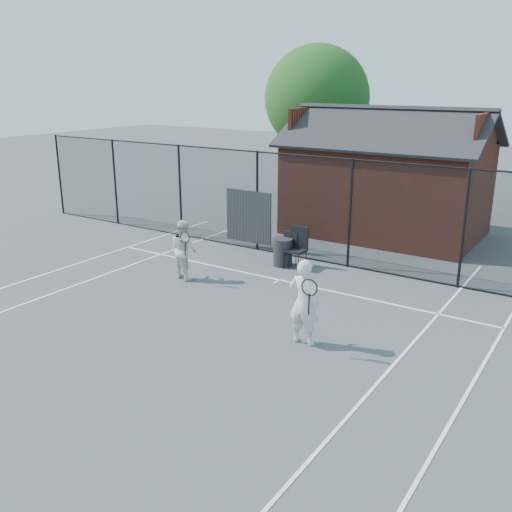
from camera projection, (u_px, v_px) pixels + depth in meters
The scene contains 10 objects.
ground at pixel (209, 319), 12.39m from camera, with size 80.00×80.00×0.00m, color #494F53.
court_lines at pixel (168, 341), 11.33m from camera, with size 11.02×18.00×0.01m.
fence at pixel (307, 210), 16.11m from camera, with size 22.04×3.00×3.00m.
clubhouse at pixel (386, 186), 18.83m from camera, with size 6.50×4.36×4.19m.
tree_left at pixel (317, 99), 24.28m from camera, with size 4.48×4.48×6.44m.
player_front at pixel (304, 302), 11.00m from camera, with size 0.79×0.59×1.74m.
player_back at pixel (184, 249), 14.75m from camera, with size 0.90×0.76×1.55m.
chair_left at pixel (295, 249), 15.58m from camera, with size 0.53×0.56×1.11m, color black.
chair_right at pixel (287, 250), 15.78m from camera, with size 0.45×0.46×0.93m, color black.
waste_bin at pixel (283, 252), 15.84m from camera, with size 0.53×0.53×0.77m, color black.
Camera 1 is at (7.12, -8.98, 5.00)m, focal length 40.00 mm.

